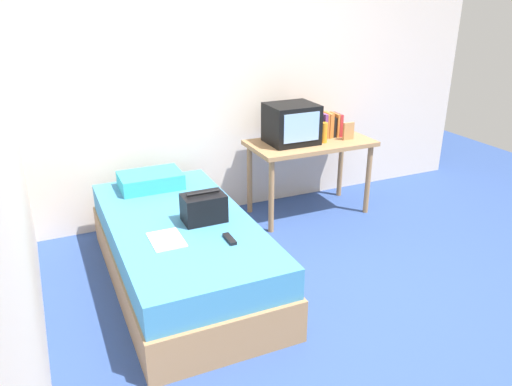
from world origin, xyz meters
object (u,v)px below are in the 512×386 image
Objects in this scene: bed at (182,252)px; magazine at (166,240)px; handbag at (204,208)px; remote_dark at (230,239)px; pillow at (151,180)px; book_row at (330,125)px; desk at (310,150)px; picture_frame at (348,131)px; tv at (291,124)px; water_bottle at (323,133)px.

bed is 6.90× the size of magazine.
handbag is 1.92× the size of remote_dark.
pillow is at bearing 82.42° from magazine.
handbag is at bearing 98.46° from remote_dark.
bed is 2.00m from book_row.
magazine is 1.86× the size of remote_dark.
book_row is (0.25, 0.07, 0.20)m from desk.
bed is 12.15× the size of picture_frame.
picture_frame is at bearing -2.78° from pillow.
picture_frame is at bearing 23.82° from magazine.
picture_frame reaches higher than bed.
remote_dark is at bearing -77.79° from pillow.
pillow is (-1.88, 0.09, -0.23)m from picture_frame.
desk is 1.73m from remote_dark.
magazine is at bearing -145.23° from tv.
desk is at bearing 0.34° from pillow.
book_row is at bearing 24.45° from bed.
book_row is (0.16, 0.15, 0.02)m from water_bottle.
water_bottle is (1.58, 0.64, 0.57)m from bed.
bed is at bearing -154.19° from desk.
bed is 2.02m from picture_frame.
pillow is at bearing 93.21° from bed.
desk is at bearing 25.81° from bed.
pillow is (-1.53, -0.01, -0.06)m from desk.
book_row is at bearing 38.91° from remote_dark.
book_row reaches higher than remote_dark.
desk reaches higher than bed.
desk is 0.33m from book_row.
pillow is (-1.78, -0.08, -0.26)m from book_row.
tv is 1.45m from handbag.
bed is 0.56m from remote_dark.
desk is 4.00× the size of magazine.
picture_frame is at bearing -15.99° from desk.
book_row is at bearing 15.76° from desk.
tv is 2.35× the size of water_bottle.
tv is 1.66m from remote_dark.
pillow is at bearing 103.88° from handbag.
pillow is at bearing -177.44° from book_row.
remote_dark is (0.05, -0.36, -0.09)m from handbag.
book_row is 1.43× the size of picture_frame.
bed is at bearing 57.53° from magazine.
pillow is (-1.34, -0.04, -0.33)m from tv.
handbag is 0.39m from magazine.
handbag is (0.20, -0.79, 0.04)m from pillow.
picture_frame is 1.83m from handbag.
tv is at bearing -175.07° from book_row.
book_row is 0.20m from picture_frame.
water_bottle reaches higher than bed.
pillow is (-0.04, 0.71, 0.32)m from bed.
water_bottle is 1.20× the size of remote_dark.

